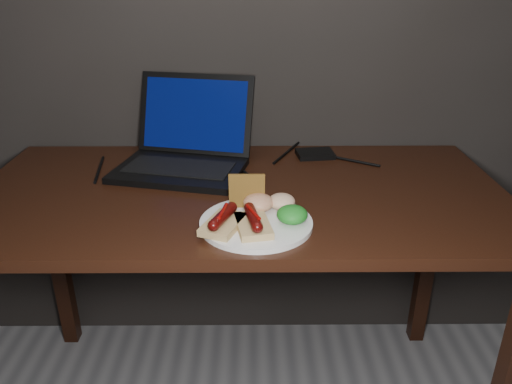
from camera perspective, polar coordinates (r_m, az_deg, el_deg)
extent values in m
cube|color=black|center=(1.32, -1.84, -0.27)|extent=(1.40, 0.70, 0.03)
cube|color=black|center=(1.89, -21.68, -6.88)|extent=(0.05, 0.05, 0.72)
cube|color=black|center=(1.87, 19.02, -6.85)|extent=(0.05, 0.05, 0.72)
cube|color=black|center=(1.43, -8.76, 2.45)|extent=(0.40, 0.31, 0.02)
cube|color=black|center=(1.43, -8.79, 2.84)|extent=(0.32, 0.19, 0.00)
cube|color=black|center=(1.54, -6.93, 8.86)|extent=(0.36, 0.17, 0.23)
cube|color=#070A46|center=(1.54, -6.93, 8.86)|extent=(0.32, 0.14, 0.20)
cube|color=black|center=(1.56, 6.77, 4.34)|extent=(0.12, 0.09, 0.02)
cylinder|color=black|center=(1.40, -0.94, 1.98)|extent=(0.08, 0.17, 0.01)
cylinder|color=black|center=(1.58, 3.59, 4.58)|extent=(0.10, 0.20, 0.01)
cylinder|color=black|center=(1.53, 11.53, 3.42)|extent=(0.12, 0.08, 0.01)
cylinder|color=black|center=(1.51, -17.48, 2.49)|extent=(0.04, 0.20, 0.01)
cylinder|color=silver|center=(1.13, 0.01, -3.58)|extent=(0.31, 0.31, 0.01)
cube|color=tan|center=(1.10, -3.78, -3.72)|extent=(0.11, 0.13, 0.02)
cylinder|color=#520A05|center=(1.09, -3.80, -2.77)|extent=(0.06, 0.10, 0.02)
sphere|color=#520A05|center=(1.05, -4.90, -3.86)|extent=(0.02, 0.02, 0.02)
sphere|color=#520A05|center=(1.13, -2.79, -1.75)|extent=(0.03, 0.02, 0.02)
cylinder|color=#700705|center=(1.08, -3.82, -2.18)|extent=(0.02, 0.07, 0.01)
cube|color=tan|center=(1.09, -0.33, -3.86)|extent=(0.09, 0.13, 0.02)
cylinder|color=#520A05|center=(1.08, -0.33, -2.90)|extent=(0.04, 0.10, 0.02)
sphere|color=#520A05|center=(1.04, 0.15, -4.07)|extent=(0.02, 0.02, 0.02)
sphere|color=#520A05|center=(1.12, -0.77, -1.81)|extent=(0.02, 0.02, 0.02)
cylinder|color=#700705|center=(1.08, -0.33, -2.31)|extent=(0.03, 0.07, 0.01)
cube|color=olive|center=(1.17, -1.05, 0.12)|extent=(0.09, 0.01, 0.08)
ellipsoid|color=#146313|center=(1.12, 4.15, -2.58)|extent=(0.07, 0.07, 0.04)
ellipsoid|color=#A91D10|center=(1.17, 0.28, -1.21)|extent=(0.07, 0.07, 0.04)
ellipsoid|color=beige|center=(1.18, 2.95, -1.08)|extent=(0.06, 0.06, 0.04)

